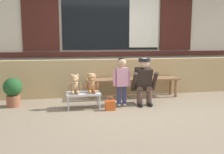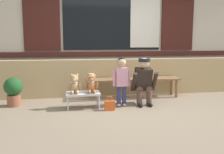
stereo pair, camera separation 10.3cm
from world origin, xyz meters
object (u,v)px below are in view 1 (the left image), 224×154
teddy_bear_plain (75,85)px  handbag_on_ground (110,105)px  wooden_bench_long (133,81)px  small_display_bench (83,94)px  potted_plant (13,90)px  adult_crouching (144,81)px  child_standing (122,76)px  teddy_bear_with_hat (92,84)px

teddy_bear_plain → handbag_on_ground: size_ratio=1.34×
wooden_bench_long → small_display_bench: bearing=-149.5°
teddy_bear_plain → wooden_bench_long: bearing=27.3°
teddy_bear_plain → potted_plant: 1.25m
adult_crouching → potted_plant: adult_crouching is taller
adult_crouching → teddy_bear_plain: bearing=-177.6°
small_display_bench → child_standing: size_ratio=0.67×
teddy_bear_plain → potted_plant: teddy_bear_plain is taller
potted_plant → adult_crouching: bearing=-7.2°
small_display_bench → handbag_on_ground: bearing=-27.0°
small_display_bench → potted_plant: 1.40m
small_display_bench → teddy_bear_with_hat: teddy_bear_with_hat is taller
handbag_on_ground → potted_plant: potted_plant is taller
wooden_bench_long → handbag_on_ground: (-0.71, -0.93, -0.28)m
adult_crouching → teddy_bear_with_hat: bearing=-176.9°
wooden_bench_long → small_display_bench: 1.37m
wooden_bench_long → potted_plant: potted_plant is taller
small_display_bench → teddy_bear_plain: size_ratio=1.76×
handbag_on_ground → small_display_bench: bearing=153.0°
small_display_bench → adult_crouching: bearing=2.8°
teddy_bear_with_hat → handbag_on_ground: 0.55m
adult_crouching → child_standing: bearing=-176.2°
wooden_bench_long → teddy_bear_plain: size_ratio=5.78×
teddy_bear_plain → teddy_bear_with_hat: (0.32, 0.00, 0.01)m
adult_crouching → potted_plant: bearing=172.8°
small_display_bench → child_standing: (0.75, 0.03, 0.33)m
potted_plant → small_display_bench: bearing=-16.0°
teddy_bear_with_hat → child_standing: bearing=2.6°
potted_plant → handbag_on_ground: bearing=-19.0°
wooden_bench_long → teddy_bear_plain: teddy_bear_plain is taller
teddy_bear_with_hat → potted_plant: teddy_bear_with_hat is taller
teddy_bear_plain → adult_crouching: adult_crouching is taller
teddy_bear_with_hat → handbag_on_ground: (0.31, -0.24, -0.38)m
small_display_bench → adult_crouching: 1.24m
handbag_on_ground → potted_plant: size_ratio=0.48×
child_standing → teddy_bear_with_hat: bearing=-177.4°
teddy_bear_with_hat → child_standing: 0.61m
teddy_bear_with_hat → potted_plant: 1.56m
child_standing → potted_plant: size_ratio=1.68×
wooden_bench_long → teddy_bear_with_hat: 1.24m
teddy_bear_with_hat → adult_crouching: size_ratio=0.38×
teddy_bear_with_hat → handbag_on_ground: size_ratio=1.34×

